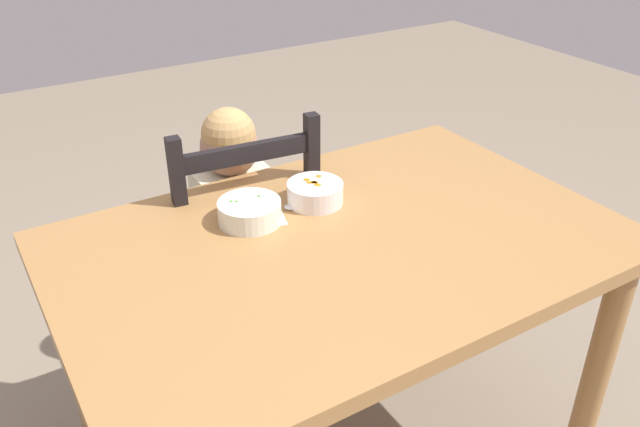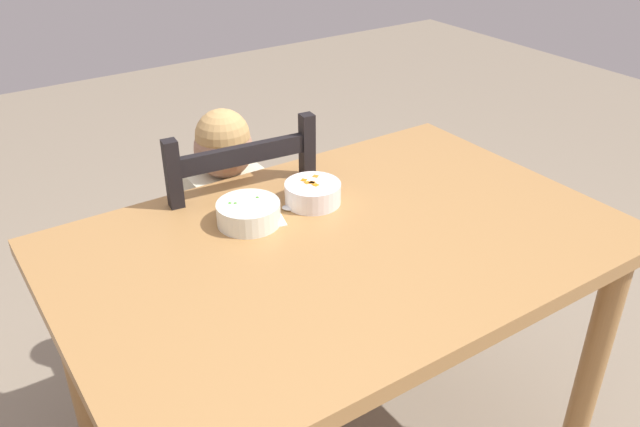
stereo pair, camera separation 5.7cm
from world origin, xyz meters
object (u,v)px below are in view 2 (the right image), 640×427
(dining_table, at_px, (342,276))
(dining_chair, at_px, (234,263))
(child_figure, at_px, (233,215))
(bowl_of_carrots, at_px, (313,192))
(bowl_of_peas, at_px, (249,213))
(spoon, at_px, (298,208))

(dining_table, distance_m, dining_chair, 0.53)
(dining_chair, relative_size, child_figure, 1.01)
(bowl_of_carrots, bearing_deg, dining_chair, 108.62)
(bowl_of_peas, bearing_deg, bowl_of_carrots, 0.01)
(child_figure, bearing_deg, dining_table, -83.21)
(dining_chair, height_order, bowl_of_peas, dining_chair)
(dining_chair, height_order, child_figure, dining_chair)
(child_figure, bearing_deg, spoon, -81.58)
(bowl_of_peas, bearing_deg, dining_chair, 73.33)
(dining_table, height_order, bowl_of_carrots, bowl_of_carrots)
(dining_table, distance_m, bowl_of_peas, 0.28)
(dining_table, distance_m, child_figure, 0.49)
(dining_chair, relative_size, spoon, 7.49)
(dining_table, distance_m, bowl_of_carrots, 0.24)
(dining_table, xyz_separation_m, spoon, (-0.01, 0.18, 0.11))
(dining_table, xyz_separation_m, dining_chair, (-0.06, 0.49, -0.21))
(dining_chair, xyz_separation_m, spoon, (0.05, -0.31, 0.32))
(child_figure, distance_m, bowl_of_peas, 0.35)
(dining_chair, bearing_deg, bowl_of_peas, -106.67)
(dining_table, height_order, bowl_of_peas, bowl_of_peas)
(dining_chair, height_order, bowl_of_carrots, dining_chair)
(bowl_of_peas, distance_m, spoon, 0.14)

